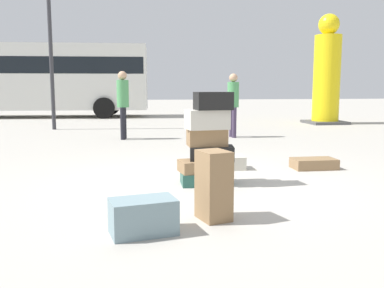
# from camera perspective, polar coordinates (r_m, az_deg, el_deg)

# --- Properties ---
(ground_plane) EXTENTS (80.00, 80.00, 0.00)m
(ground_plane) POSITION_cam_1_polar(r_m,az_deg,el_deg) (5.68, 1.80, -5.54)
(ground_plane) COLOR #ADA89E
(suitcase_tower) EXTENTS (0.78, 0.52, 1.25)m
(suitcase_tower) POSITION_cam_1_polar(r_m,az_deg,el_deg) (5.60, 2.15, 0.06)
(suitcase_tower) COLOR #26594C
(suitcase_tower) RESTS_ON ground
(suitcase_brown_foreground_near) EXTENTS (0.35, 0.40, 0.69)m
(suitcase_brown_foreground_near) POSITION_cam_1_polar(r_m,az_deg,el_deg) (4.13, 3.00, -5.70)
(suitcase_brown_foreground_near) COLOR olive
(suitcase_brown_foreground_near) RESTS_ON ground
(suitcase_slate_white_trunk) EXTENTS (0.64, 0.45, 0.32)m
(suitcase_slate_white_trunk) POSITION_cam_1_polar(r_m,az_deg,el_deg) (3.80, -6.73, -9.86)
(suitcase_slate_white_trunk) COLOR gray
(suitcase_slate_white_trunk) RESTS_ON ground
(suitcase_brown_foreground_far) EXTENTS (0.70, 0.41, 0.17)m
(suitcase_brown_foreground_far) POSITION_cam_1_polar(r_m,az_deg,el_deg) (7.01, 16.42, -2.60)
(suitcase_brown_foreground_far) COLOR olive
(suitcase_brown_foreground_far) RESTS_ON ground
(suitcase_cream_left_side) EXTENTS (0.78, 0.43, 0.21)m
(suitcase_cream_left_side) POSITION_cam_1_polar(r_m,az_deg,el_deg) (6.72, 3.98, -2.54)
(suitcase_cream_left_side) COLOR beige
(suitcase_cream_left_side) RESTS_ON ground
(person_bearded_onlooker) EXTENTS (0.30, 0.34, 1.67)m
(person_bearded_onlooker) POSITION_cam_1_polar(r_m,az_deg,el_deg) (10.99, 5.68, 6.10)
(person_bearded_onlooker) COLOR #3F334C
(person_bearded_onlooker) RESTS_ON ground
(person_tourist_with_camera) EXTENTS (0.30, 0.34, 1.72)m
(person_tourist_with_camera) POSITION_cam_1_polar(r_m,az_deg,el_deg) (10.65, -9.49, 6.13)
(person_tourist_with_camera) COLOR black
(person_tourist_with_camera) RESTS_ON ground
(yellow_dummy_statue) EXTENTS (1.33, 1.33, 3.91)m
(yellow_dummy_statue) POSITION_cam_1_polar(r_m,az_deg,el_deg) (15.92, 18.05, 8.92)
(yellow_dummy_statue) COLOR yellow
(yellow_dummy_statue) RESTS_ON ground
(parked_bus) EXTENTS (10.37, 3.30, 3.15)m
(parked_bus) POSITION_cam_1_polar(r_m,az_deg,el_deg) (19.88, -21.30, 8.76)
(parked_bus) COLOR silver
(parked_bus) RESTS_ON ground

